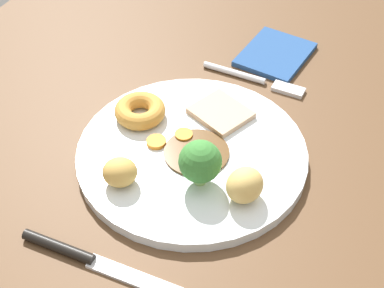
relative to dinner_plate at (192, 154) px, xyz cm
name	(u,v)px	position (x,y,z in cm)	size (l,w,h in cm)	color
dining_table	(160,179)	(3.51, -2.68, -2.50)	(120.00, 84.00, 3.60)	brown
dinner_plate	(192,154)	(0.00, 0.00, 0.00)	(28.35, 28.35, 1.40)	white
gravy_pool	(196,152)	(0.30, 0.75, 0.85)	(8.03, 8.03, 0.30)	#563819
meat_slice_main	(221,113)	(-7.42, 0.52, 1.10)	(6.89, 6.10, 0.80)	tan
yorkshire_pudding	(140,111)	(-2.47, -8.68, 1.79)	(6.60, 6.60, 2.18)	#C68938
roast_potato_left	(245,185)	(4.24, 8.59, 2.75)	(4.44, 3.94, 4.11)	#D8B260
roast_potato_right	(120,172)	(8.39, -5.03, 2.40)	(4.03, 3.67, 3.39)	tan
carrot_coin_front	(184,135)	(-1.66, -1.97, 0.97)	(2.24, 2.24, 0.54)	orange
carrot_coin_back	(156,142)	(0.93, -4.47, 0.97)	(2.46, 2.46, 0.53)	orange
broccoli_floret	(200,162)	(4.34, 3.16, 4.05)	(4.95, 4.95, 5.89)	#8CB766
fork	(256,79)	(-17.75, 1.47, -0.31)	(2.01, 15.25, 0.90)	silver
knife	(86,258)	(18.50, -3.34, -0.25)	(2.37, 18.55, 1.20)	black
folded_napkin	(275,54)	(-24.69, 1.80, -0.30)	(11.00, 9.00, 0.80)	navy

